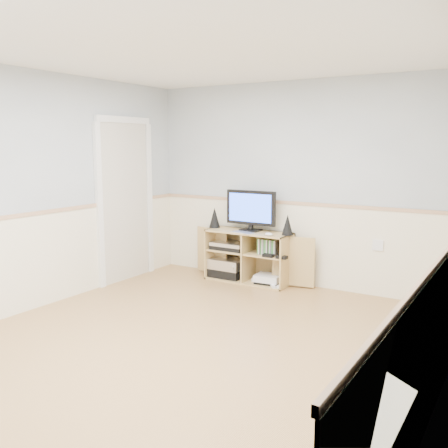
{
  "coord_description": "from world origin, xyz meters",
  "views": [
    {
      "loc": [
        2.43,
        -3.43,
        1.73
      ],
      "look_at": [
        -0.43,
        1.2,
        0.86
      ],
      "focal_mm": 40.0,
      "sensor_mm": 36.0,
      "label": 1
    }
  ],
  "objects": [
    {
      "name": "room",
      "position": [
        -0.06,
        0.12,
        1.22
      ],
      "size": [
        4.04,
        4.54,
        2.54
      ],
      "color": "tan",
      "rests_on": "ground"
    },
    {
      "name": "media_cabinet",
      "position": [
        -0.56,
        2.07,
        0.33
      ],
      "size": [
        1.71,
        0.41,
        0.65
      ],
      "color": "tan",
      "rests_on": "floor"
    },
    {
      "name": "monitor",
      "position": [
        -0.56,
        2.06,
        0.93
      ],
      "size": [
        0.68,
        0.18,
        0.51
      ],
      "color": "black",
      "rests_on": "media_cabinet"
    },
    {
      "name": "speaker_left",
      "position": [
        -1.09,
        2.03,
        0.78
      ],
      "size": [
        0.14,
        0.14,
        0.27
      ],
      "primitive_type": "cone",
      "color": "black",
      "rests_on": "media_cabinet"
    },
    {
      "name": "speaker_right",
      "position": [
        -0.04,
        2.03,
        0.78
      ],
      "size": [
        0.14,
        0.14,
        0.25
      ],
      "primitive_type": "cone",
      "color": "black",
      "rests_on": "media_cabinet"
    },
    {
      "name": "keyboard",
      "position": [
        -0.56,
        1.87,
        0.66
      ],
      "size": [
        0.31,
        0.18,
        0.01
      ],
      "primitive_type": "cube",
      "rotation": [
        0.0,
        0.0,
        -0.23
      ],
      "color": "silver",
      "rests_on": "media_cabinet"
    },
    {
      "name": "mouse",
      "position": [
        -0.21,
        1.87,
        0.67
      ],
      "size": [
        0.1,
        0.07,
        0.04
      ],
      "primitive_type": "ellipsoid",
      "rotation": [
        0.0,
        0.0,
        0.04
      ],
      "color": "white",
      "rests_on": "media_cabinet"
    },
    {
      "name": "av_components",
      "position": [
        -0.86,
        2.01,
        0.22
      ],
      "size": [
        0.53,
        0.34,
        0.47
      ],
      "color": "black",
      "rests_on": "media_cabinet"
    },
    {
      "name": "game_consoles",
      "position": [
        -0.28,
        2.0,
        0.07
      ],
      "size": [
        0.45,
        0.3,
        0.11
      ],
      "color": "white",
      "rests_on": "media_cabinet"
    },
    {
      "name": "game_cases",
      "position": [
        -0.27,
        1.99,
        0.48
      ],
      "size": [
        0.26,
        0.13,
        0.19
      ],
      "primitive_type": "cube",
      "color": "#3F8C3F",
      "rests_on": "media_cabinet"
    },
    {
      "name": "wall_outlet",
      "position": [
        1.0,
        2.23,
        0.6
      ],
      "size": [
        0.12,
        0.03,
        0.12
      ],
      "primitive_type": "cube",
      "color": "white",
      "rests_on": "wall_back"
    }
  ]
}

